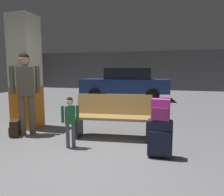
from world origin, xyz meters
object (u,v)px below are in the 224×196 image
object	(u,v)px
backpack_dark_floor	(15,128)
parked_car_far	(126,83)
backpack_bright	(161,110)
adult	(25,85)
bench	(113,116)
structural_pillar	(26,73)
suitcase	(160,138)
child	(70,117)

from	to	relation	value
backpack_dark_floor	parked_car_far	world-z (taller)	parked_car_far
backpack_bright	adult	bearing A→B (deg)	170.06
bench	parked_car_far	xyz separation A→B (m)	(-0.91, 5.84, 0.36)
structural_pillar	suitcase	distance (m)	3.51
child	bench	bearing A→B (deg)	53.31
adult	bench	bearing A→B (deg)	9.13
suitcase	backpack_dark_floor	world-z (taller)	suitcase
backpack_bright	suitcase	bearing A→B (deg)	30.30
structural_pillar	adult	world-z (taller)	structural_pillar
structural_pillar	adult	distance (m)	0.69
structural_pillar	bench	xyz separation A→B (m)	(2.22, -0.23, -0.88)
adult	parked_car_far	xyz separation A→B (m)	(0.93, 6.13, -0.28)
backpack_bright	adult	xyz separation A→B (m)	(-2.82, 0.49, 0.31)
bench	backpack_bright	world-z (taller)	backpack_bright
child	adult	distance (m)	1.44
bench	adult	bearing A→B (deg)	-170.87
bench	backpack_bright	distance (m)	1.30
structural_pillar	child	xyz separation A→B (m)	(1.64, -1.01, -0.76)
structural_pillar	suitcase	world-z (taller)	structural_pillar
bench	suitcase	xyz separation A→B (m)	(0.98, -0.79, -0.12)
backpack_dark_floor	parked_car_far	xyz separation A→B (m)	(1.11, 6.31, 0.64)
suitcase	backpack_bright	distance (m)	0.45
child	parked_car_far	distance (m)	6.63
structural_pillar	bench	size ratio (longest dim) A/B	1.62
child	adult	world-z (taller)	adult
adult	backpack_dark_floor	world-z (taller)	adult
bench	parked_car_far	bearing A→B (deg)	98.83
bench	adult	world-z (taller)	adult
bench	suitcase	size ratio (longest dim) A/B	2.73
structural_pillar	bench	distance (m)	2.40
backpack_bright	backpack_dark_floor	world-z (taller)	backpack_bright
backpack_dark_floor	parked_car_far	bearing A→B (deg)	79.98
backpack_dark_floor	structural_pillar	bearing A→B (deg)	106.01
suitcase	adult	size ratio (longest dim) A/B	0.35
structural_pillar	child	world-z (taller)	structural_pillar
backpack_bright	child	xyz separation A→B (m)	(-1.56, 0.01, -0.20)
backpack_bright	backpack_dark_floor	size ratio (longest dim) A/B	1.00
backpack_bright	parked_car_far	world-z (taller)	parked_car_far
structural_pillar	backpack_bright	size ratio (longest dim) A/B	7.86
backpack_bright	parked_car_far	size ratio (longest dim) A/B	0.08
backpack_dark_floor	parked_car_far	distance (m)	6.44
suitcase	child	size ratio (longest dim) A/B	0.65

